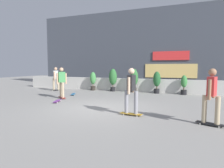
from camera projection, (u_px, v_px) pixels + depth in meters
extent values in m
plane|color=gray|center=(99.00, 108.00, 8.32)|extent=(48.00, 48.00, 0.00)
cube|color=beige|center=(136.00, 85.00, 13.84)|extent=(18.00, 0.40, 0.90)
cube|color=#424751|center=(148.00, 49.00, 17.30)|extent=(20.00, 2.00, 6.50)
cube|color=#F23333|center=(171.00, 56.00, 15.64)|extent=(2.80, 0.08, 0.70)
cube|color=#F2CC72|center=(170.00, 71.00, 15.76)|extent=(4.00, 0.06, 1.10)
cylinder|color=#2D2823|center=(93.00, 88.00, 14.58)|extent=(0.36, 0.36, 0.30)
cylinder|color=brown|center=(93.00, 85.00, 14.56)|extent=(0.06, 0.06, 0.15)
ellipsoid|color=#428C47|center=(93.00, 78.00, 14.52)|extent=(0.44, 0.44, 0.89)
cylinder|color=black|center=(113.00, 89.00, 14.01)|extent=(0.36, 0.36, 0.30)
cylinder|color=brown|center=(113.00, 86.00, 13.99)|extent=(0.06, 0.06, 0.15)
ellipsoid|color=#2D6B33|center=(113.00, 77.00, 13.93)|extent=(0.56, 0.56, 1.14)
cylinder|color=#2D2823|center=(134.00, 90.00, 13.45)|extent=(0.36, 0.36, 0.30)
cylinder|color=brown|center=(134.00, 87.00, 13.43)|extent=(0.06, 0.06, 0.15)
ellipsoid|color=#2D6B33|center=(134.00, 77.00, 13.37)|extent=(0.56, 0.56, 1.14)
cylinder|color=black|center=(157.00, 91.00, 12.89)|extent=(0.36, 0.36, 0.30)
cylinder|color=brown|center=(157.00, 88.00, 12.87)|extent=(0.06, 0.06, 0.15)
ellipsoid|color=#235B2D|center=(157.00, 79.00, 12.82)|extent=(0.48, 0.48, 0.97)
cylinder|color=black|center=(184.00, 92.00, 12.28)|extent=(0.36, 0.36, 0.30)
cylinder|color=brown|center=(184.00, 89.00, 12.26)|extent=(0.06, 0.06, 0.15)
ellipsoid|color=#387F3D|center=(184.00, 81.00, 12.22)|extent=(0.37, 0.37, 0.76)
cube|color=#BF8C26|center=(131.00, 114.00, 7.09)|extent=(0.82, 0.27, 0.02)
cylinder|color=silver|center=(124.00, 114.00, 7.14)|extent=(0.06, 0.04, 0.06)
cylinder|color=silver|center=(125.00, 113.00, 7.28)|extent=(0.06, 0.04, 0.06)
cylinder|color=silver|center=(137.00, 116.00, 6.90)|extent=(0.06, 0.04, 0.06)
cylinder|color=silver|center=(139.00, 115.00, 7.04)|extent=(0.06, 0.04, 0.06)
cylinder|color=gray|center=(127.00, 102.00, 7.13)|extent=(0.14, 0.14, 0.82)
cylinder|color=gray|center=(136.00, 103.00, 6.97)|extent=(0.14, 0.14, 0.82)
cube|color=#262628|center=(131.00, 83.00, 6.99)|extent=(0.23, 0.38, 0.56)
sphere|color=beige|center=(131.00, 71.00, 6.95)|extent=(0.22, 0.22, 0.22)
cylinder|color=beige|center=(129.00, 86.00, 6.79)|extent=(0.09, 0.09, 0.58)
cylinder|color=beige|center=(134.00, 85.00, 7.20)|extent=(0.09, 0.09, 0.58)
cube|color=black|center=(56.00, 90.00, 14.27)|extent=(0.82, 0.37, 0.02)
cylinder|color=silver|center=(60.00, 90.00, 14.31)|extent=(0.06, 0.04, 0.06)
cylinder|color=silver|center=(59.00, 91.00, 14.15)|extent=(0.06, 0.04, 0.06)
cylinder|color=silver|center=(53.00, 90.00, 14.39)|extent=(0.06, 0.04, 0.06)
cylinder|color=silver|center=(52.00, 90.00, 14.24)|extent=(0.06, 0.04, 0.06)
cylinder|color=tan|center=(58.00, 84.00, 14.20)|extent=(0.14, 0.14, 0.82)
cylinder|color=tan|center=(54.00, 84.00, 14.26)|extent=(0.14, 0.14, 0.82)
cube|color=white|center=(56.00, 74.00, 14.17)|extent=(0.27, 0.39, 0.56)
sphere|color=tan|center=(56.00, 69.00, 14.14)|extent=(0.22, 0.22, 0.22)
cylinder|color=tan|center=(57.00, 75.00, 14.41)|extent=(0.09, 0.09, 0.58)
cylinder|color=tan|center=(54.00, 76.00, 13.95)|extent=(0.09, 0.09, 0.58)
cube|color=maroon|center=(62.00, 97.00, 10.83)|extent=(0.75, 0.65, 0.02)
cylinder|color=silver|center=(59.00, 97.00, 11.02)|extent=(0.06, 0.06, 0.06)
cylinder|color=silver|center=(62.00, 97.00, 11.10)|extent=(0.06, 0.06, 0.06)
cylinder|color=silver|center=(62.00, 99.00, 10.57)|extent=(0.06, 0.06, 0.06)
cylinder|color=silver|center=(65.00, 99.00, 10.65)|extent=(0.06, 0.06, 0.06)
cylinder|color=tan|center=(61.00, 89.00, 10.95)|extent=(0.14, 0.14, 0.82)
cylinder|color=tan|center=(63.00, 90.00, 10.64)|extent=(0.14, 0.14, 0.82)
cube|color=#3F8C4C|center=(62.00, 77.00, 10.74)|extent=(0.38, 0.41, 0.56)
sphere|color=tan|center=(61.00, 70.00, 10.70)|extent=(0.22, 0.22, 0.22)
cylinder|color=tan|center=(57.00, 79.00, 10.62)|extent=(0.09, 0.09, 0.58)
cylinder|color=tan|center=(66.00, 78.00, 10.86)|extent=(0.09, 0.09, 0.58)
cube|color=black|center=(210.00, 124.00, 5.86)|extent=(0.82, 0.45, 0.02)
cylinder|color=silver|center=(221.00, 126.00, 5.76)|extent=(0.06, 0.05, 0.06)
cylinder|color=silver|center=(219.00, 127.00, 5.64)|extent=(0.06, 0.05, 0.06)
cylinder|color=silver|center=(202.00, 123.00, 6.10)|extent=(0.06, 0.05, 0.06)
cylinder|color=silver|center=(200.00, 124.00, 5.98)|extent=(0.06, 0.05, 0.06)
cylinder|color=tan|center=(218.00, 110.00, 5.71)|extent=(0.14, 0.14, 0.82)
cylinder|color=tan|center=(204.00, 109.00, 5.94)|extent=(0.14, 0.14, 0.82)
cube|color=red|center=(212.00, 86.00, 5.77)|extent=(0.31, 0.41, 0.56)
sphere|color=#9E7051|center=(212.00, 72.00, 5.73)|extent=(0.22, 0.22, 0.22)
cylinder|color=#9E7051|center=(214.00, 88.00, 5.95)|extent=(0.09, 0.09, 0.58)
cylinder|color=#9E7051|center=(210.00, 90.00, 5.59)|extent=(0.09, 0.09, 0.58)
cube|color=#266699|center=(73.00, 94.00, 12.17)|extent=(0.53, 0.81, 0.02)
cylinder|color=silver|center=(73.00, 94.00, 12.42)|extent=(0.05, 0.06, 0.06)
cylinder|color=silver|center=(75.00, 94.00, 12.43)|extent=(0.05, 0.06, 0.06)
cylinder|color=silver|center=(72.00, 95.00, 11.91)|extent=(0.05, 0.06, 0.06)
cylinder|color=silver|center=(74.00, 95.00, 11.92)|extent=(0.05, 0.06, 0.06)
cube|color=#72338C|center=(57.00, 101.00, 9.73)|extent=(0.45, 0.82, 0.02)
cylinder|color=silver|center=(57.00, 103.00, 9.47)|extent=(0.05, 0.06, 0.06)
cylinder|color=silver|center=(54.00, 103.00, 9.48)|extent=(0.05, 0.06, 0.06)
cylinder|color=silver|center=(61.00, 101.00, 9.99)|extent=(0.05, 0.06, 0.06)
cylinder|color=silver|center=(57.00, 101.00, 10.00)|extent=(0.05, 0.06, 0.06)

